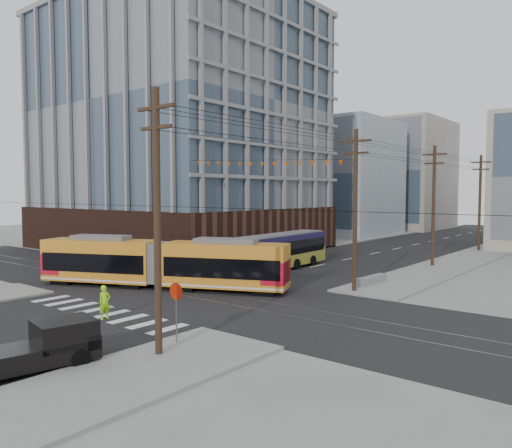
{
  "coord_description": "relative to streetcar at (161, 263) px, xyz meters",
  "views": [
    {
      "loc": [
        24.34,
        -19.21,
        6.81
      ],
      "look_at": [
        0.14,
        10.75,
        4.34
      ],
      "focal_mm": 35.0,
      "sensor_mm": 36.0,
      "label": 1
    }
  ],
  "objects": [
    {
      "name": "ground",
      "position": [
        3.0,
        -3.92,
        -1.75
      ],
      "size": [
        160.0,
        160.0,
        0.0
      ],
      "primitive_type": "plane",
      "color": "slate"
    },
    {
      "name": "office_building",
      "position": [
        -19.0,
        19.08,
        12.55
      ],
      "size": [
        30.0,
        25.0,
        28.6
      ],
      "primitive_type": "cube",
      "color": "#381E16",
      "rests_on": "ground"
    },
    {
      "name": "bg_bldg_nw_near",
      "position": [
        -14.0,
        48.08,
        7.25
      ],
      "size": [
        18.0,
        16.0,
        18.0
      ],
      "primitive_type": "cube",
      "color": "#8C99A5",
      "rests_on": "ground"
    },
    {
      "name": "bg_bldg_nw_far",
      "position": [
        -11.0,
        68.08,
        8.25
      ],
      "size": [
        16.0,
        18.0,
        20.0
      ],
      "primitive_type": "cube",
      "color": "gray",
      "rests_on": "ground"
    },
    {
      "name": "utility_pole_near",
      "position": [
        11.5,
        -9.92,
        3.75
      ],
      "size": [
        0.3,
        0.3,
        11.0
      ],
      "primitive_type": "cylinder",
      "color": "black",
      "rests_on": "ground"
    },
    {
      "name": "utility_pole_far",
      "position": [
        11.5,
        52.08,
        3.75
      ],
      "size": [
        0.3,
        0.3,
        11.0
      ],
      "primitive_type": "cylinder",
      "color": "black",
      "rests_on": "ground"
    },
    {
      "name": "streetcar",
      "position": [
        0.0,
        0.0,
        0.0
      ],
      "size": [
        17.66,
        9.74,
        3.51
      ],
      "primitive_type": null,
      "rotation": [
        0.0,
        0.0,
        0.42
      ],
      "color": "orange",
      "rests_on": "ground"
    },
    {
      "name": "city_bus",
      "position": [
        1.54,
        12.47,
        -0.14
      ],
      "size": [
        3.0,
        11.52,
        3.23
      ],
      "primitive_type": null,
      "rotation": [
        0.0,
        0.0,
        0.05
      ],
      "color": "#16113C",
      "rests_on": "ground"
    },
    {
      "name": "pickup_truck",
      "position": [
        8.97,
        -14.25,
        -0.87
      ],
      "size": [
        2.88,
        5.5,
        1.77
      ],
      "primitive_type": null,
      "rotation": [
        0.0,
        0.0,
        -0.2
      ],
      "color": "black",
      "rests_on": "ground"
    },
    {
      "name": "parked_car_silver",
      "position": [
        -2.02,
        9.85,
        -0.96
      ],
      "size": [
        2.04,
        4.92,
        1.58
      ],
      "primitive_type": "imported",
      "rotation": [
        0.0,
        0.0,
        3.22
      ],
      "color": "#B7B7B7",
      "rests_on": "ground"
    },
    {
      "name": "parked_car_white",
      "position": [
        -2.14,
        14.47,
        -1.04
      ],
      "size": [
        2.88,
        5.23,
        1.44
      ],
      "primitive_type": "imported",
      "rotation": [
        0.0,
        0.0,
        2.96
      ],
      "color": "silver",
      "rests_on": "ground"
    },
    {
      "name": "parked_car_grey",
      "position": [
        -2.41,
        21.68,
        -1.14
      ],
      "size": [
        2.05,
        4.41,
        1.22
      ],
      "primitive_type": "imported",
      "rotation": [
        0.0,
        0.0,
        3.15
      ],
      "color": "#5E5F61",
      "rests_on": "ground"
    },
    {
      "name": "pedestrian",
      "position": [
        4.43,
        -7.7,
        -0.84
      ],
      "size": [
        0.47,
        0.69,
        1.82
      ],
      "primitive_type": "imported",
      "rotation": [
        0.0,
        0.0,
        1.51
      ],
      "color": "#A2FF17",
      "rests_on": "ground"
    },
    {
      "name": "stop_sign",
      "position": [
        10.91,
        -8.42,
        -0.43
      ],
      "size": [
        0.81,
        0.81,
        2.65
      ],
      "primitive_type": null,
      "rotation": [
        0.0,
        0.0,
        0.01
      ],
      "color": "#B21B05",
      "rests_on": "ground"
    },
    {
      "name": "jersey_barrier",
      "position": [
        11.3,
        10.1,
        -1.4
      ],
      "size": [
        1.06,
        3.61,
        0.71
      ],
      "primitive_type": "cube",
      "rotation": [
        0.0,
        0.0,
        -0.07
      ],
      "color": "gray",
      "rests_on": "ground"
    }
  ]
}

